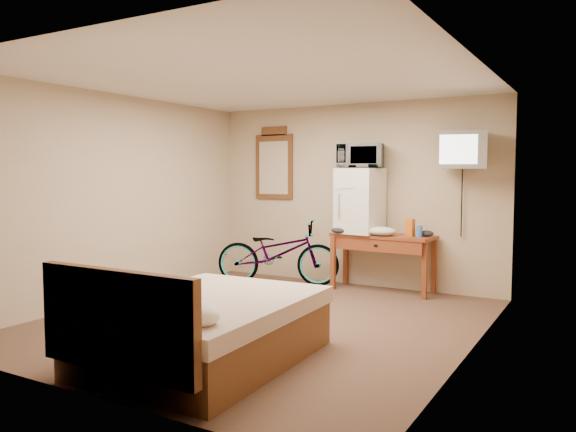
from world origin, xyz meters
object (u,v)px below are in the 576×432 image
at_px(bed, 200,327).
at_px(bicycle, 278,253).
at_px(desk, 382,244).
at_px(blue_cup, 419,231).
at_px(mini_fridge, 360,201).
at_px(wall_mirror, 274,164).
at_px(crt_television, 463,150).
at_px(microwave, 360,156).

bearing_deg(bed, bicycle, 110.12).
relative_size(desk, blue_cup, 9.56).
xyz_separation_m(desk, mini_fridge, (-0.32, 0.03, 0.55)).
bearing_deg(wall_mirror, blue_cup, -7.10).
height_order(desk, bed, bed).
bearing_deg(crt_television, desk, -178.84).
height_order(microwave, bed, microwave).
relative_size(wall_mirror, bed, 0.54).
height_order(microwave, bicycle, microwave).
xyz_separation_m(desk, wall_mirror, (-1.81, 0.27, 1.06)).
bearing_deg(mini_fridge, wall_mirror, 170.78).
xyz_separation_m(crt_television, bicycle, (-2.42, -0.29, -1.37)).
bearing_deg(microwave, wall_mirror, 155.04).
bearing_deg(blue_cup, bed, -102.97).
bearing_deg(wall_mirror, desk, -8.57).
bearing_deg(blue_cup, crt_television, 3.98).
bearing_deg(wall_mirror, microwave, -9.22).
distance_m(blue_cup, bed, 3.49).
distance_m(bicycle, bed, 3.32).
distance_m(crt_television, bed, 3.94).
xyz_separation_m(wall_mirror, bicycle, (0.39, -0.54, -1.24)).
bearing_deg(wall_mirror, mini_fridge, -9.22).
distance_m(microwave, crt_television, 1.33).
height_order(blue_cup, bed, bed).
xyz_separation_m(desk, blue_cup, (0.50, -0.01, 0.19)).
xyz_separation_m(mini_fridge, bed, (0.05, -3.41, -0.88)).
bearing_deg(bed, microwave, 90.77).
relative_size(crt_television, bicycle, 0.38).
bearing_deg(wall_mirror, crt_television, -5.13).
xyz_separation_m(microwave, bicycle, (-1.10, -0.30, -1.33)).
xyz_separation_m(blue_cup, bicycle, (-1.92, -0.25, -0.37)).
distance_m(desk, bed, 3.41).
xyz_separation_m(crt_television, wall_mirror, (-2.81, 0.25, -0.14)).
relative_size(crt_television, wall_mirror, 0.61).
relative_size(mini_fridge, bed, 0.44).
relative_size(crt_television, bed, 0.33).
bearing_deg(bicycle, crt_television, -103.76).
bearing_deg(microwave, desk, -21.32).
bearing_deg(blue_cup, mini_fridge, 176.78).
height_order(mini_fridge, microwave, microwave).
bearing_deg(microwave, bed, -104.98).
relative_size(mini_fridge, wall_mirror, 0.81).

